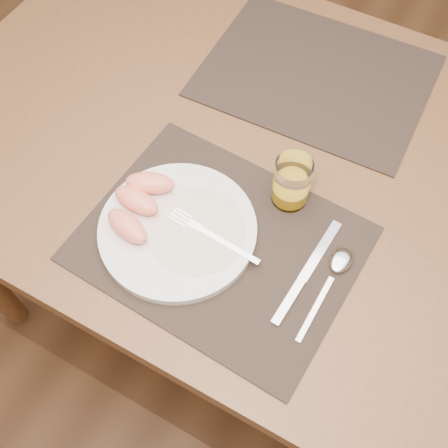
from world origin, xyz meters
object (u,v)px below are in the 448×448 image
juice_glass (291,184)px  plate (178,230)px  fork (207,233)px  table (274,180)px  spoon (338,266)px  knife (302,280)px  placemat_far (316,75)px  placemat_near (220,243)px

juice_glass → plate: bearing=-131.1°
fork → juice_glass: 0.17m
table → spoon: bearing=-41.2°
knife → juice_glass: size_ratio=2.27×
plate → fork: bearing=16.0°
placemat_far → juice_glass: juice_glass is taller
table → fork: (-0.03, -0.22, 0.11)m
placemat_far → plate: 0.46m
fork → juice_glass: juice_glass is taller
knife → spoon: spoon is taller
placemat_near → spoon: bearing=15.4°
placemat_near → juice_glass: size_ratio=4.63×
placemat_near → knife: bearing=1.4°
plate → placemat_near: bearing=12.5°
table → placemat_far: size_ratio=3.11×
table → placemat_near: (-0.00, -0.22, 0.09)m
table → fork: fork is taller
plate → juice_glass: size_ratio=2.78×
plate → knife: 0.23m
fork → knife: bearing=1.9°
knife → spoon: size_ratio=1.15×
table → placemat_far: (-0.02, 0.22, 0.09)m
table → plate: 0.27m
placemat_near → fork: (-0.02, -0.00, 0.02)m
plate → knife: bearing=5.0°
placemat_far → table: bearing=-84.5°
table → fork: size_ratio=7.99×
placemat_near → knife: knife is taller
plate → juice_glass: 0.21m
placemat_near → juice_glass: 0.16m
table → placemat_near: 0.24m
table → placemat_near: placemat_near is taller
placemat_near → spoon: (0.19, 0.05, 0.01)m
table → juice_glass: (0.06, -0.08, 0.13)m
knife → juice_glass: juice_glass is taller
placemat_far → fork: bearing=-90.6°
placemat_near → juice_glass: (0.06, 0.14, 0.05)m
fork → plate: bearing=-164.0°
placemat_near → fork: bearing=-174.9°
spoon → juice_glass: (-0.13, 0.09, 0.04)m
placemat_far → juice_glass: (0.08, -0.30, 0.05)m
placemat_far → spoon: (0.21, -0.39, 0.01)m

